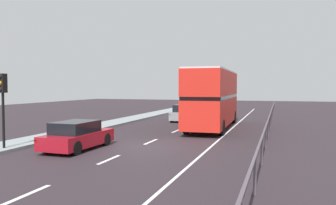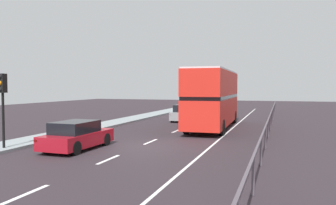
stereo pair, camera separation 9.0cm
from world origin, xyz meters
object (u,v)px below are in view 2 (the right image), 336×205
at_px(double_decker_bus_red, 213,97).
at_px(traffic_signal_pole, 2,92).
at_px(hatchback_car_near, 77,136).
at_px(sedan_car_ahead, 185,113).

height_order(double_decker_bus_red, traffic_signal_pole, double_decker_bus_red).
xyz_separation_m(hatchback_car_near, traffic_signal_pole, (-3.08, -1.44, 2.12)).
bearing_deg(double_decker_bus_red, hatchback_car_near, -115.47).
xyz_separation_m(double_decker_bus_red, sedan_car_ahead, (-3.33, 4.36, -1.57)).
xyz_separation_m(hatchback_car_near, sedan_car_ahead, (1.34, 14.92, 0.04)).
height_order(hatchback_car_near, sedan_car_ahead, sedan_car_ahead).
height_order(double_decker_bus_red, hatchback_car_near, double_decker_bus_red).
relative_size(double_decker_bus_red, sedan_car_ahead, 2.49).
distance_m(double_decker_bus_red, hatchback_car_near, 11.65).
bearing_deg(double_decker_bus_red, sedan_car_ahead, 125.71).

